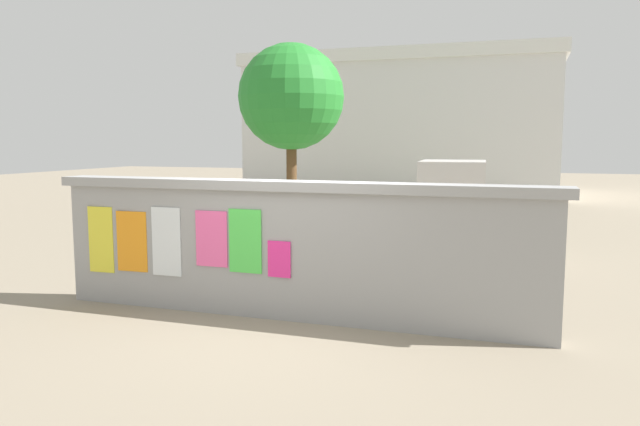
# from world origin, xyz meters

# --- Properties ---
(ground) EXTENTS (60.00, 60.00, 0.00)m
(ground) POSITION_xyz_m (0.00, 8.00, 0.00)
(ground) COLOR gray
(poster_wall) EXTENTS (6.57, 0.42, 1.74)m
(poster_wall) POSITION_xyz_m (-0.01, -0.00, 0.89)
(poster_wall) COLOR #999999
(poster_wall) RESTS_ON ground
(auto_rickshaw_truck) EXTENTS (3.69, 1.72, 1.85)m
(auto_rickshaw_truck) POSITION_xyz_m (0.46, 4.70, 0.90)
(auto_rickshaw_truck) COLOR black
(auto_rickshaw_truck) RESTS_ON ground
(motorcycle) EXTENTS (1.89, 0.57, 0.87)m
(motorcycle) POSITION_xyz_m (0.79, 1.41, 0.46)
(motorcycle) COLOR black
(motorcycle) RESTS_ON ground
(bicycle_near) EXTENTS (1.69, 0.47, 0.95)m
(bicycle_near) POSITION_xyz_m (-2.05, 2.48, 0.36)
(bicycle_near) COLOR black
(bicycle_near) RESTS_ON ground
(person_walking) EXTENTS (0.35, 0.35, 1.62)m
(person_walking) POSITION_xyz_m (-0.98, 1.61, 0.99)
(person_walking) COLOR #3F994C
(person_walking) RESTS_ON ground
(tree_roadside) EXTENTS (3.10, 3.10, 5.05)m
(tree_roadside) POSITION_xyz_m (-3.81, 9.84, 3.48)
(tree_roadside) COLOR brown
(tree_roadside) RESTS_ON ground
(building_background) EXTENTS (12.88, 7.26, 5.81)m
(building_background) POSITION_xyz_m (-2.30, 19.85, 2.92)
(building_background) COLOR silver
(building_background) RESTS_ON ground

